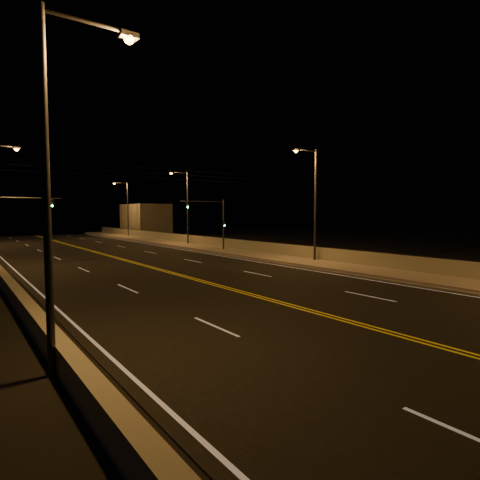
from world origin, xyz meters
TOP-DOWN VIEW (x-y plane):
  - road at (0.00, 20.00)m, footprint 18.00×120.00m
  - sidewalk at (10.80, 20.00)m, footprint 3.60×120.00m
  - curb at (8.93, 20.00)m, footprint 0.14×120.00m
  - parapet_wall at (12.45, 20.00)m, footprint 0.30×120.00m
  - jersey_barrier at (-9.89, 20.00)m, footprint 0.45×120.00m
  - distant_building_right at (16.50, 67.70)m, footprint 6.00×10.00m
  - parapet_rail at (12.45, 20.00)m, footprint 0.06×120.00m
  - lane_markings at (0.00, 19.93)m, footprint 17.32×116.00m
  - streetlight_1 at (11.52, 21.18)m, footprint 2.55×0.28m
  - streetlight_2 at (11.52, 42.82)m, footprint 2.55×0.28m
  - streetlight_3 at (11.52, 63.74)m, footprint 2.55×0.28m
  - streetlight_4 at (-9.92, 9.29)m, footprint 2.55×0.28m
  - traffic_signal_right at (9.93, 33.50)m, footprint 5.11×0.31m
  - traffic_signal_left at (-8.73, 33.50)m, footprint 5.11×0.31m
  - overhead_wires at (0.00, 29.50)m, footprint 22.00×0.03m

SIDE VIEW (x-z plane):
  - road at x=0.00m, z-range 0.00..0.02m
  - lane_markings at x=0.00m, z-range 0.02..0.02m
  - curb at x=8.93m, z-range 0.00..0.15m
  - sidewalk at x=10.80m, z-range 0.00..0.30m
  - jersey_barrier at x=-9.89m, z-range 0.00..0.74m
  - parapet_wall at x=12.45m, z-range 0.30..1.30m
  - parapet_rail at x=12.45m, z-range 1.30..1.36m
  - distant_building_right at x=16.50m, z-range 0.00..5.68m
  - traffic_signal_right at x=9.93m, z-range 0.78..6.29m
  - traffic_signal_left at x=-8.73m, z-range 0.78..6.29m
  - streetlight_1 at x=11.52m, z-range 0.71..9.93m
  - streetlight_2 at x=11.52m, z-range 0.71..9.93m
  - streetlight_3 at x=11.52m, z-range 0.71..9.93m
  - streetlight_4 at x=-9.92m, z-range 0.71..9.93m
  - overhead_wires at x=0.00m, z-range 6.98..7.81m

